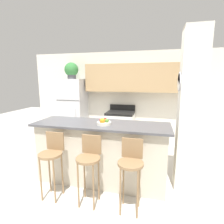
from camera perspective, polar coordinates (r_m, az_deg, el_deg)
ground_plane at (r=3.37m, az=-3.43°, el=-21.41°), size 14.00×14.00×0.00m
wall_back at (r=4.97m, az=5.34°, el=7.42°), size 5.60×0.38×2.55m
pillar_right at (r=2.99m, az=24.16°, el=-0.10°), size 0.38×0.32×2.55m
counter_bar at (r=3.12m, az=-3.54°, el=-13.08°), size 2.29×0.72×1.06m
refrigerator at (r=5.25m, az=-12.59°, el=0.60°), size 0.71×0.63×1.80m
stove_range at (r=4.89m, az=2.71°, el=-5.14°), size 0.74×0.65×1.07m
bar_stool_left at (r=2.84m, az=-19.03°, el=-13.26°), size 0.34×0.34×1.00m
bar_stool_mid at (r=2.58m, az=-7.47°, el=-15.20°), size 0.34×0.34×1.00m
bar_stool_right at (r=2.45m, az=6.20°, el=-16.70°), size 0.34×0.34×1.00m
potted_plant_on_fridge at (r=5.18m, az=-13.10°, el=13.13°), size 0.39×0.39×0.46m
fruit_bowl at (r=2.84m, az=-2.70°, el=-3.36°), size 0.23×0.23×0.12m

